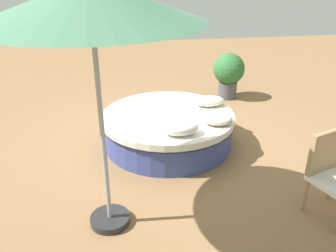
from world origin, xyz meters
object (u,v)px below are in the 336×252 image
throw_pillow_0 (180,127)px  throw_pillow_1 (217,118)px  throw_pillow_2 (210,101)px  round_bed (168,129)px  patio_umbrella (91,4)px  patio_chair (333,169)px  planter (229,72)px

throw_pillow_0 → throw_pillow_1: throw_pillow_0 is taller
throw_pillow_2 → throw_pillow_1: bearing=84.7°
round_bed → patio_umbrella: patio_umbrella is taller
patio_chair → planter: patio_chair is taller
patio_chair → patio_umbrella: patio_umbrella is taller
round_bed → planter: (-1.57, -1.86, 0.29)m
planter → throw_pillow_1: bearing=68.3°
throw_pillow_2 → planter: planter is taller
throw_pillow_0 → throw_pillow_1: (-0.60, -0.26, -0.03)m
planter → patio_chair: bearing=89.8°
throw_pillow_1 → patio_umbrella: 2.66m
throw_pillow_2 → patio_umbrella: bearing=50.1°
patio_chair → patio_umbrella: (2.47, -0.16, 1.75)m
patio_chair → patio_umbrella: size_ratio=0.39×
round_bed → throw_pillow_0: 0.79m
throw_pillow_0 → planter: planter is taller
throw_pillow_0 → patio_umbrella: size_ratio=0.20×
throw_pillow_1 → patio_chair: (-0.90, 1.44, -0.03)m
round_bed → throw_pillow_1: bearing=145.8°
patio_chair → round_bed: bearing=-70.4°
patio_umbrella → planter: 4.70m
throw_pillow_0 → planter: bearing=-120.6°
throw_pillow_1 → throw_pillow_2: 0.67m
round_bed → patio_umbrella: (0.92, 1.73, 2.04)m
round_bed → patio_chair: size_ratio=2.09×
round_bed → patio_umbrella: 2.83m
round_bed → throw_pillow_2: bearing=-162.6°
throw_pillow_2 → patio_umbrella: 3.07m
round_bed → throw_pillow_1: (-0.65, 0.44, 0.33)m
throw_pillow_0 → patio_umbrella: bearing=46.5°
throw_pillow_1 → throw_pillow_2: throw_pillow_2 is taller
patio_umbrella → planter: patio_umbrella is taller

